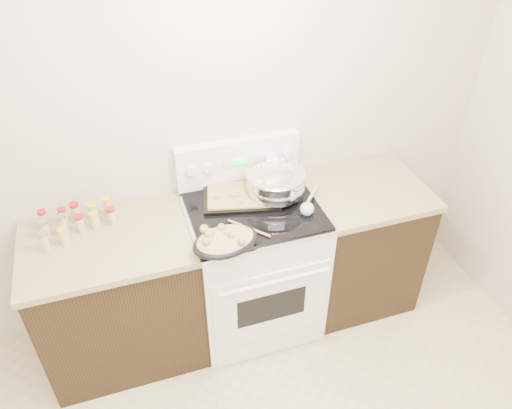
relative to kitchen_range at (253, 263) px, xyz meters
name	(u,v)px	position (x,y,z in m)	size (l,w,h in m)	color
room_shell	(294,325)	(-0.35, -1.42, 1.21)	(4.10, 3.60, 2.75)	beige
counter_left	(120,297)	(-0.83, 0.01, -0.03)	(0.93, 0.67, 0.92)	black
counter_right	(356,242)	(0.73, 0.01, -0.03)	(0.73, 0.67, 0.92)	black
kitchen_range	(253,263)	(0.00, 0.00, 0.00)	(0.78, 0.73, 1.22)	white
mixing_bowl	(276,184)	(0.16, 0.07, 0.53)	(0.44, 0.44, 0.21)	silver
roasting_pan	(225,241)	(-0.24, -0.28, 0.50)	(0.39, 0.30, 0.11)	black
baking_sheet	(242,196)	(-0.03, 0.10, 0.47)	(0.50, 0.40, 0.06)	black
wooden_spoon	(244,235)	(-0.13, -0.24, 0.46)	(0.19, 0.21, 0.04)	tan
blue_ladle	(308,207)	(0.28, -0.14, 0.49)	(0.19, 0.23, 0.10)	#9DCDEB
spice_jars	(75,221)	(-0.97, 0.14, 0.49)	(0.40, 0.24, 0.13)	#BFB28C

